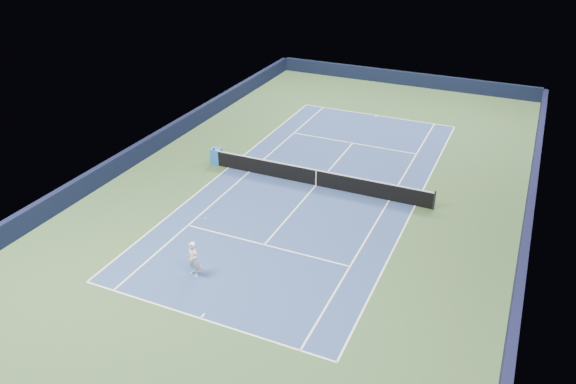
% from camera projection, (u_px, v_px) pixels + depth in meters
% --- Properties ---
extents(ground, '(40.00, 40.00, 0.00)m').
position_uv_depth(ground, '(316.00, 186.00, 30.77)').
color(ground, '#314C29').
rests_on(ground, ground).
extents(wall_far, '(22.00, 0.35, 1.10)m').
position_uv_depth(wall_far, '(404.00, 78.00, 46.43)').
color(wall_far, black).
rests_on(wall_far, ground).
extents(wall_right, '(0.35, 40.00, 1.10)m').
position_uv_depth(wall_right, '(528.00, 219.00, 26.62)').
color(wall_right, '#111333').
rests_on(wall_right, ground).
extents(wall_left, '(0.35, 40.00, 1.10)m').
position_uv_depth(wall_left, '(152.00, 144.00, 34.40)').
color(wall_left, black).
rests_on(wall_left, ground).
extents(court_surface, '(10.97, 23.77, 0.01)m').
position_uv_depth(court_surface, '(316.00, 185.00, 30.77)').
color(court_surface, navy).
rests_on(court_surface, ground).
extents(baseline_far, '(10.97, 0.08, 0.00)m').
position_uv_depth(baseline_far, '(377.00, 115.00, 40.31)').
color(baseline_far, white).
rests_on(baseline_far, ground).
extents(baseline_near, '(10.97, 0.08, 0.00)m').
position_uv_depth(baseline_near, '(200.00, 318.00, 21.22)').
color(baseline_near, white).
rests_on(baseline_near, ground).
extents(sideline_doubles_right, '(0.08, 23.77, 0.00)m').
position_uv_depth(sideline_doubles_right, '(415.00, 206.00, 28.80)').
color(sideline_doubles_right, white).
rests_on(sideline_doubles_right, ground).
extents(sideline_doubles_left, '(0.08, 23.77, 0.00)m').
position_uv_depth(sideline_doubles_left, '(229.00, 168.00, 32.74)').
color(sideline_doubles_left, white).
rests_on(sideline_doubles_left, ground).
extents(sideline_singles_right, '(0.08, 23.77, 0.00)m').
position_uv_depth(sideline_singles_right, '(389.00, 200.00, 29.29)').
color(sideline_singles_right, white).
rests_on(sideline_singles_right, ground).
extents(sideline_singles_left, '(0.08, 23.77, 0.00)m').
position_uv_depth(sideline_singles_left, '(249.00, 172.00, 32.25)').
color(sideline_singles_left, white).
rests_on(sideline_singles_left, ground).
extents(service_line_far, '(8.23, 0.08, 0.00)m').
position_uv_depth(service_line_far, '(353.00, 143.00, 35.91)').
color(service_line_far, white).
rests_on(service_line_far, ground).
extents(service_line_near, '(8.23, 0.08, 0.00)m').
position_uv_depth(service_line_near, '(264.00, 245.00, 25.63)').
color(service_line_near, white).
rests_on(service_line_near, ground).
extents(center_service_line, '(0.08, 12.80, 0.00)m').
position_uv_depth(center_service_line, '(316.00, 185.00, 30.77)').
color(center_service_line, white).
rests_on(center_service_line, ground).
extents(center_mark_far, '(0.08, 0.30, 0.00)m').
position_uv_depth(center_mark_far, '(376.00, 116.00, 40.19)').
color(center_mark_far, white).
rests_on(center_mark_far, ground).
extents(center_mark_near, '(0.08, 0.30, 0.00)m').
position_uv_depth(center_mark_near, '(202.00, 316.00, 21.34)').
color(center_mark_near, white).
rests_on(center_mark_near, ground).
extents(tennis_net, '(12.90, 0.10, 1.07)m').
position_uv_depth(tennis_net, '(316.00, 177.00, 30.53)').
color(tennis_net, black).
rests_on(tennis_net, ground).
extents(sponsor_cube, '(0.67, 0.63, 0.97)m').
position_uv_depth(sponsor_cube, '(216.00, 156.00, 33.02)').
color(sponsor_cube, blue).
rests_on(sponsor_cube, ground).
extents(tennis_player, '(0.79, 1.29, 2.28)m').
position_uv_depth(tennis_player, '(193.00, 259.00, 23.25)').
color(tennis_player, white).
rests_on(tennis_player, ground).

